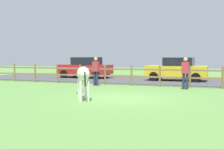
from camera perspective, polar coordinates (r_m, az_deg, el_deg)
The scene contains 9 objects.
ground_plane at distance 12.25m, azimuth 2.07°, elevation -4.50°, with size 60.00×60.00×0.00m, color #5B8C42.
parking_asphalt at distance 21.23m, azimuth 10.01°, elevation -1.05°, with size 28.00×7.40×0.05m, color #47474C.
paddock_fence at distance 17.05m, azimuth 6.40°, elevation 0.02°, with size 21.50×0.11×1.18m.
zebra at distance 11.63m, azimuth -5.55°, elevation -0.36°, with size 1.22×1.71×1.41m.
crow_on_grass at distance 12.86m, azimuth -6.35°, elevation -3.57°, with size 0.21×0.10×0.20m.
parked_car_red at distance 22.79m, azimuth -5.11°, elevation 1.37°, with size 4.07×2.02×1.56m.
parked_car_yellow at distance 20.54m, azimuth 12.30°, elevation 1.06°, with size 4.03×1.94×1.56m.
visitor_left_of_tree at distance 15.77m, azimuth 13.84°, elevation 0.52°, with size 0.38×0.26×1.64m.
visitor_right_of_tree at distance 17.25m, azimuth -3.11°, elevation 0.88°, with size 0.39×0.28×1.64m.
Camera 1 is at (3.82, -11.51, 1.73)m, focal length 47.91 mm.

